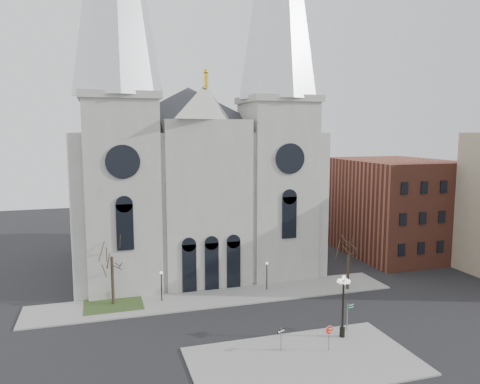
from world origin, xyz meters
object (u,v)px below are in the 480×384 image
object	(u,v)px
globe_lamp	(343,298)
street_name_sign	(348,315)
one_way_sign	(281,335)
stop_sign	(329,332)

from	to	relation	value
globe_lamp	street_name_sign	size ratio (longest dim) A/B	2.24
globe_lamp	street_name_sign	distance (m)	2.62
one_way_sign	street_name_sign	world-z (taller)	street_name_sign
one_way_sign	stop_sign	bearing A→B (deg)	-41.76
stop_sign	street_name_sign	world-z (taller)	street_name_sign
one_way_sign	street_name_sign	distance (m)	7.65
stop_sign	street_name_sign	size ratio (longest dim) A/B	0.88
stop_sign	one_way_sign	size ratio (longest dim) A/B	1.12
stop_sign	street_name_sign	bearing A→B (deg)	53.19
globe_lamp	street_name_sign	xyz separation A→B (m)	(1.18, 1.10, -2.06)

